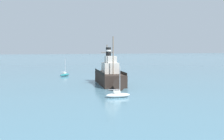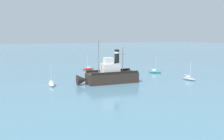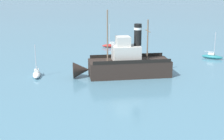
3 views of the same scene
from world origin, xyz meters
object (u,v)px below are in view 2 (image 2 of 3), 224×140
(sailboat_white, at_px, (51,84))
(sailboat_teal, at_px, (155,72))
(old_tugboat, at_px, (110,75))
(sailboat_grey, at_px, (189,78))
(sailboat_red, at_px, (88,69))

(sailboat_white, relative_size, sailboat_teal, 1.00)
(old_tugboat, distance_m, sailboat_grey, 20.15)
(sailboat_grey, bearing_deg, sailboat_teal, 2.71)
(sailboat_red, bearing_deg, sailboat_white, 140.50)
(old_tugboat, relative_size, sailboat_grey, 2.99)
(old_tugboat, height_order, sailboat_teal, old_tugboat)
(sailboat_grey, height_order, sailboat_teal, same)
(old_tugboat, relative_size, sailboat_teal, 2.99)
(sailboat_teal, bearing_deg, old_tugboat, 111.62)
(sailboat_red, xyz_separation_m, sailboat_white, (-19.63, 16.18, 0.00))
(sailboat_red, relative_size, sailboat_teal, 1.00)
(sailboat_red, xyz_separation_m, sailboat_grey, (-28.13, -16.03, 0.00))
(sailboat_red, height_order, sailboat_grey, same)
(sailboat_red, bearing_deg, sailboat_grey, -150.33)
(sailboat_white, bearing_deg, sailboat_teal, -81.65)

